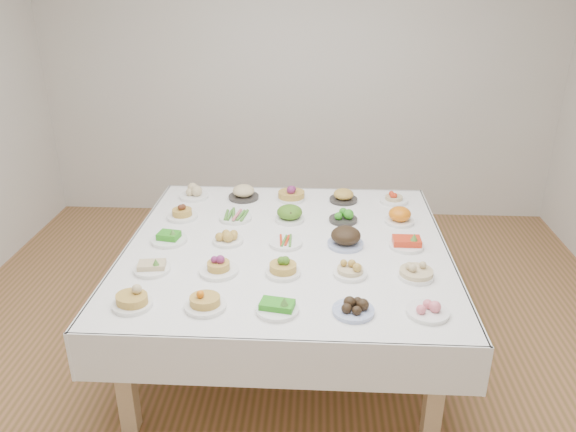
# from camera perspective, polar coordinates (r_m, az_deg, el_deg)

# --- Properties ---
(room_envelope) EXTENTS (5.02, 5.02, 2.81)m
(room_envelope) POSITION_cam_1_polar(r_m,az_deg,el_deg) (2.98, -0.62, 14.08)
(room_envelope) COLOR #99633F
(room_envelope) RESTS_ON ground
(display_table) EXTENTS (2.01, 2.01, 0.75)m
(display_table) POSITION_cam_1_polar(r_m,az_deg,el_deg) (3.56, -0.13, -3.94)
(display_table) COLOR white
(display_table) RESTS_ON ground
(dish_0) EXTENTS (0.22, 0.22, 0.13)m
(dish_0) POSITION_cam_1_polar(r_m,az_deg,el_deg) (2.99, -15.61, -7.84)
(dish_0) COLOR white
(dish_0) RESTS_ON display_table
(dish_1) EXTENTS (0.21, 0.21, 0.12)m
(dish_1) POSITION_cam_1_polar(r_m,az_deg,el_deg) (2.90, -8.44, -8.36)
(dish_1) COLOR white
(dish_1) RESTS_ON display_table
(dish_2) EXTENTS (0.22, 0.22, 0.10)m
(dish_2) POSITION_cam_1_polar(r_m,az_deg,el_deg) (2.85, -1.11, -8.96)
(dish_2) COLOR white
(dish_2) RESTS_ON display_table
(dish_3) EXTENTS (0.21, 0.21, 0.08)m
(dish_3) POSITION_cam_1_polar(r_m,az_deg,el_deg) (2.86, 6.66, -9.21)
(dish_3) COLOR #4C66B2
(dish_3) RESTS_ON display_table
(dish_4) EXTENTS (0.21, 0.21, 0.09)m
(dish_4) POSITION_cam_1_polar(r_m,az_deg,el_deg) (2.92, 14.04, -9.08)
(dish_4) COLOR white
(dish_4) RESTS_ON display_table
(dish_5) EXTENTS (0.21, 0.21, 0.09)m
(dish_5) POSITION_cam_1_polar(r_m,az_deg,el_deg) (3.31, -13.67, -4.94)
(dish_5) COLOR white
(dish_5) RESTS_ON display_table
(dish_6) EXTENTS (0.22, 0.22, 0.12)m
(dish_6) POSITION_cam_1_polar(r_m,az_deg,el_deg) (3.21, -7.08, -4.94)
(dish_6) COLOR white
(dish_6) RESTS_ON display_table
(dish_7) EXTENTS (0.20, 0.20, 0.12)m
(dish_7) POSITION_cam_1_polar(r_m,az_deg,el_deg) (3.17, -0.51, -5.08)
(dish_7) COLOR white
(dish_7) RESTS_ON display_table
(dish_8) EXTENTS (0.21, 0.21, 0.11)m
(dish_8) POSITION_cam_1_polar(r_m,az_deg,el_deg) (3.18, 6.35, -5.16)
(dish_8) COLOR white
(dish_8) RESTS_ON display_table
(dish_9) EXTENTS (0.21, 0.21, 0.12)m
(dish_9) POSITION_cam_1_polar(r_m,az_deg,el_deg) (3.21, 12.93, -5.26)
(dish_9) COLOR white
(dish_9) RESTS_ON display_table
(dish_10) EXTENTS (0.23, 0.23, 0.09)m
(dish_10) POSITION_cam_1_polar(r_m,az_deg,el_deg) (3.63, -12.01, -2.05)
(dish_10) COLOR white
(dish_10) RESTS_ON display_table
(dish_11) EXTENTS (0.19, 0.19, 0.09)m
(dish_11) POSITION_cam_1_polar(r_m,az_deg,el_deg) (3.56, -6.13, -2.16)
(dish_11) COLOR white
(dish_11) RESTS_ON display_table
(dish_12) EXTENTS (0.20, 0.20, 0.05)m
(dish_12) POSITION_cam_1_polar(r_m,az_deg,el_deg) (3.52, -0.24, -2.69)
(dish_12) COLOR white
(dish_12) RESTS_ON display_table
(dish_13) EXTENTS (0.25, 0.25, 0.14)m
(dish_13) POSITION_cam_1_polar(r_m,az_deg,el_deg) (3.50, 5.89, -2.03)
(dish_13) COLOR #4C66B2
(dish_13) RESTS_ON display_table
(dish_14) EXTENTS (0.21, 0.21, 0.10)m
(dish_14) POSITION_cam_1_polar(r_m,az_deg,el_deg) (3.55, 11.97, -2.51)
(dish_14) COLOR white
(dish_14) RESTS_ON display_table
(dish_15) EXTENTS (0.21, 0.21, 0.11)m
(dish_15) POSITION_cam_1_polar(r_m,az_deg,el_deg) (3.95, -10.71, 0.44)
(dish_15) COLOR white
(dish_15) RESTS_ON display_table
(dish_16) EXTENTS (0.22, 0.22, 0.06)m
(dish_16) POSITION_cam_1_polar(r_m,az_deg,el_deg) (3.89, -5.37, 0.02)
(dish_16) COLOR white
(dish_16) RESTS_ON display_table
(dish_17) EXTENTS (0.20, 0.20, 0.13)m
(dish_17) POSITION_cam_1_polar(r_m,az_deg,el_deg) (3.83, 0.17, 0.38)
(dish_17) COLOR white
(dish_17) RESTS_ON display_table
(dish_18) EXTENTS (0.19, 0.19, 0.08)m
(dish_18) POSITION_cam_1_polar(r_m,az_deg,el_deg) (3.85, 5.64, -0.05)
(dish_18) COLOR #2C2927
(dish_18) RESTS_ON display_table
(dish_19) EXTENTS (0.20, 0.20, 0.11)m
(dish_19) POSITION_cam_1_polar(r_m,az_deg,el_deg) (3.88, 11.26, -0.08)
(dish_19) COLOR white
(dish_19) RESTS_ON display_table
(dish_20) EXTENTS (0.22, 0.22, 0.10)m
(dish_20) POSITION_cam_1_polar(r_m,az_deg,el_deg) (4.29, -9.57, 2.43)
(dish_20) COLOR white
(dish_20) RESTS_ON display_table
(dish_21) EXTENTS (0.22, 0.22, 0.12)m
(dish_21) POSITION_cam_1_polar(r_m,az_deg,el_deg) (4.23, -4.54, 2.44)
(dish_21) COLOR #2C2927
(dish_21) RESTS_ON display_table
(dish_22) EXTENTS (0.21, 0.20, 0.13)m
(dish_22) POSITION_cam_1_polar(r_m,az_deg,el_deg) (4.18, 0.34, 2.42)
(dish_22) COLOR white
(dish_22) RESTS_ON display_table
(dish_23) EXTENTS (0.20, 0.20, 0.12)m
(dish_23) POSITION_cam_1_polar(r_m,az_deg,el_deg) (4.18, 5.67, 2.19)
(dish_23) COLOR #2C2927
(dish_23) RESTS_ON display_table
(dish_24) EXTENTS (0.20, 0.20, 0.10)m
(dish_24) POSITION_cam_1_polar(r_m,az_deg,el_deg) (4.22, 10.71, 1.89)
(dish_24) COLOR white
(dish_24) RESTS_ON display_table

